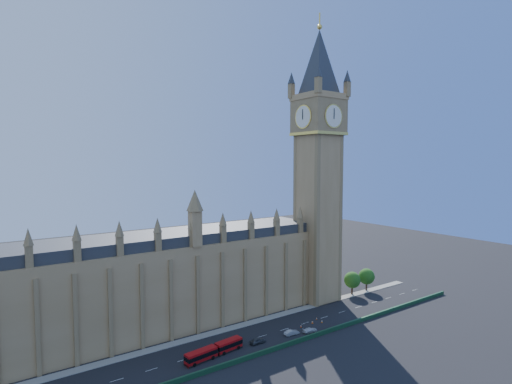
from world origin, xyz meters
TOP-DOWN VIEW (x-y plane):
  - ground at (0.00, 0.00)m, footprint 400.00×400.00m
  - palace_westminster at (-25.00, 22.00)m, footprint 120.00×20.00m
  - elizabeth_tower at (38.00, 13.99)m, footprint 20.59×20.59m
  - bridge_parapet at (0.00, -9.00)m, footprint 160.00×0.60m
  - kerb_north at (0.00, 9.50)m, footprint 160.00×3.00m
  - tree_east_near at (52.22, 10.08)m, footprint 6.00×6.00m
  - tree_east_far at (60.22, 10.08)m, footprint 6.00×6.00m
  - red_bus at (-12.68, -2.66)m, footprint 16.56×4.32m
  - car_grey at (0.31, -3.10)m, footprint 4.54×1.84m
  - car_silver at (11.27, -4.14)m, footprint 4.54×1.91m
  - car_white at (16.74, -5.74)m, footprint 4.59×2.19m
  - cone_a at (21.63, -1.50)m, footprint 0.67×0.67m
  - cone_b at (16.83, -1.75)m, footprint 0.50×0.50m
  - cone_c at (24.74, -0.03)m, footprint 0.42×0.42m
  - cone_d at (24.38, -2.69)m, footprint 0.62×0.62m

SIDE VIEW (x-z plane):
  - ground at x=0.00m, z-range 0.00..0.00m
  - kerb_north at x=0.00m, z-range 0.00..0.16m
  - cone_c at x=24.74m, z-range 0.00..0.66m
  - cone_b at x=16.83m, z-range 0.00..0.73m
  - cone_d at x=24.38m, z-range -0.01..0.77m
  - cone_a at x=21.63m, z-range -0.01..0.80m
  - bridge_parapet at x=0.00m, z-range 0.00..1.20m
  - car_white at x=16.74m, z-range 0.00..1.29m
  - car_silver at x=11.27m, z-range 0.00..1.46m
  - car_grey at x=0.31m, z-range 0.00..1.54m
  - red_bus at x=-12.68m, z-range 0.07..2.86m
  - tree_east_near at x=52.22m, z-range 1.39..9.89m
  - tree_east_far at x=60.22m, z-range 1.39..9.89m
  - palace_westminster at x=-25.00m, z-range -0.14..27.86m
  - elizabeth_tower at x=38.00m, z-range 2.06..107.06m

